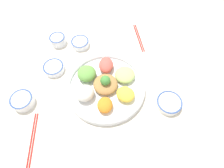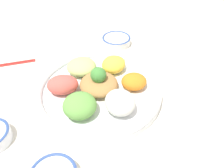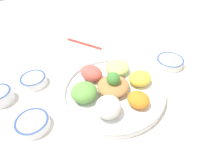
% 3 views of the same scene
% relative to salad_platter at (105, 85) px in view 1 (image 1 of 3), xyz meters
% --- Properties ---
extents(ground_plane, '(2.40, 2.40, 0.00)m').
position_rel_salad_platter_xyz_m(ground_plane, '(-0.03, 0.01, -0.03)').
color(ground_plane, silver).
extents(salad_platter, '(0.38, 0.38, 0.10)m').
position_rel_salad_platter_xyz_m(salad_platter, '(0.00, 0.00, 0.00)').
color(salad_platter, white).
rests_on(salad_platter, ground_plane).
extents(sauce_bowl_red, '(0.10, 0.10, 0.03)m').
position_rel_salad_platter_xyz_m(sauce_bowl_red, '(-0.28, -0.02, -0.01)').
color(sauce_bowl_red, white).
rests_on(sauce_bowl_red, ground_plane).
extents(rice_bowl_blue, '(0.10, 0.10, 0.04)m').
position_rel_salad_platter_xyz_m(rice_bowl_blue, '(-0.25, 0.18, -0.01)').
color(rice_bowl_blue, white).
rests_on(rice_bowl_blue, ground_plane).
extents(sauce_bowl_dark, '(0.10, 0.10, 0.05)m').
position_rel_salad_platter_xyz_m(sauce_bowl_dark, '(-0.30, -0.24, -0.00)').
color(sauce_bowl_dark, white).
rests_on(sauce_bowl_dark, ground_plane).
extents(rice_bowl_plain, '(0.09, 0.09, 0.05)m').
position_rel_salad_platter_xyz_m(rice_bowl_plain, '(-0.37, 0.14, -0.00)').
color(rice_bowl_plain, white).
rests_on(rice_bowl_plain, ground_plane).
extents(sauce_bowl_far, '(0.12, 0.12, 0.03)m').
position_rel_salad_platter_xyz_m(sauce_bowl_far, '(0.30, 0.05, -0.01)').
color(sauce_bowl_far, white).
rests_on(sauce_bowl_far, ground_plane).
extents(chopsticks_pair_near, '(0.13, 0.22, 0.01)m').
position_rel_salad_platter_xyz_m(chopsticks_pair_near, '(-0.16, -0.36, -0.02)').
color(chopsticks_pair_near, red).
rests_on(chopsticks_pair_near, ground_plane).
extents(chopsticks_pair_far, '(0.14, 0.17, 0.01)m').
position_rel_salad_platter_xyz_m(chopsticks_pair_far, '(0.02, 0.38, -0.02)').
color(chopsticks_pair_far, red).
rests_on(chopsticks_pair_far, ground_plane).
extents(serving_spoon_main, '(0.12, 0.05, 0.01)m').
position_rel_salad_platter_xyz_m(serving_spoon_main, '(0.38, -0.17, -0.02)').
color(serving_spoon_main, silver).
rests_on(serving_spoon_main, ground_plane).
extents(serving_spoon_extra, '(0.07, 0.12, 0.01)m').
position_rel_salad_platter_xyz_m(serving_spoon_extra, '(0.05, -0.36, -0.02)').
color(serving_spoon_extra, silver).
rests_on(serving_spoon_extra, ground_plane).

